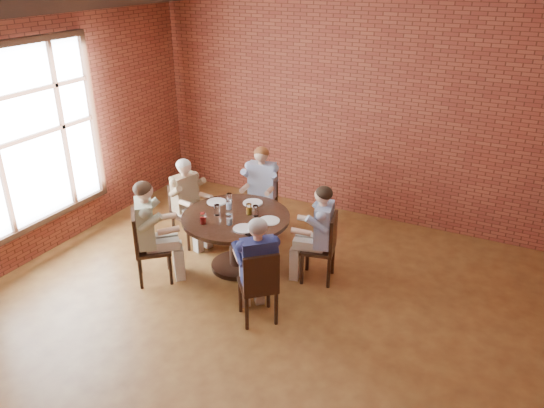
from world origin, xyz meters
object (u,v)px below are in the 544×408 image
at_px(diner_d, 151,232).
at_px(chair_d, 145,244).
at_px(chair_a, 324,245).
at_px(diner_b, 261,191).
at_px(chair_b, 263,198).
at_px(diner_e, 257,270).
at_px(diner_a, 319,234).
at_px(chair_e, 259,284).
at_px(dining_table, 236,231).
at_px(smartphone, 251,233).
at_px(diner_c, 188,203).
at_px(chair_c, 186,210).

bearing_deg(diner_d, chair_d, 90.00).
bearing_deg(diner_d, chair_a, -105.44).
height_order(diner_b, chair_d, diner_b).
bearing_deg(chair_b, diner_e, -74.65).
relative_size(diner_b, diner_d, 0.97).
relative_size(diner_a, chair_e, 1.41).
bearing_deg(diner_e, dining_table, -90.00).
bearing_deg(chair_b, diner_a, -47.04).
distance_m(chair_d, diner_e, 1.60).
height_order(diner_b, chair_e, diner_b).
bearing_deg(diner_e, smartphone, -97.30).
height_order(diner_b, smartphone, diner_b).
height_order(chair_a, diner_b, diner_b).
bearing_deg(chair_e, smartphone, -96.50).
distance_m(chair_a, diner_c, 2.04).
bearing_deg(diner_d, smartphone, -114.68).
distance_m(diner_b, diner_d, 1.85).
bearing_deg(diner_e, diner_c, -75.63).
relative_size(diner_b, diner_c, 1.03).
distance_m(chair_a, chair_b, 1.60).
xyz_separation_m(dining_table, diner_d, (-0.78, -0.70, 0.13)).
xyz_separation_m(chair_a, chair_d, (-1.94, -1.01, 0.02)).
height_order(chair_a, diner_d, diner_d).
height_order(dining_table, chair_c, chair_c).
xyz_separation_m(diner_a, diner_e, (-0.28, -1.05, -0.00)).
height_order(diner_c, diner_e, diner_e).
xyz_separation_m(chair_b, chair_c, (-0.77, -0.84, -0.01)).
bearing_deg(chair_b, diner_d, -118.04).
relative_size(chair_b, chair_c, 1.03).
xyz_separation_m(chair_a, diner_d, (-1.88, -0.95, 0.17)).
bearing_deg(chair_a, chair_c, -103.82).
distance_m(chair_b, chair_d, 1.99).
bearing_deg(chair_a, dining_table, -90.00).
distance_m(chair_e, diner_e, 0.16).
xyz_separation_m(dining_table, diner_c, (-0.93, 0.27, 0.09)).
relative_size(chair_b, diner_e, 0.73).
xyz_separation_m(diner_c, chair_e, (1.74, -1.15, -0.13)).
height_order(chair_b, diner_c, diner_c).
height_order(chair_b, chair_d, chair_d).
relative_size(dining_table, chair_c, 1.53).
bearing_deg(diner_d, chair_e, -138.34).
distance_m(chair_a, diner_d, 2.12).
bearing_deg(diner_e, chair_d, -44.86).
bearing_deg(smartphone, dining_table, 156.99).
xyz_separation_m(chair_d, smartphone, (1.25, 0.43, 0.25)).
xyz_separation_m(chair_d, diner_e, (1.60, -0.06, 0.12)).
bearing_deg(dining_table, diner_b, 101.45).
relative_size(chair_b, diner_b, 0.71).
relative_size(chair_a, diner_d, 0.68).
relative_size(diner_b, diner_e, 1.02).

